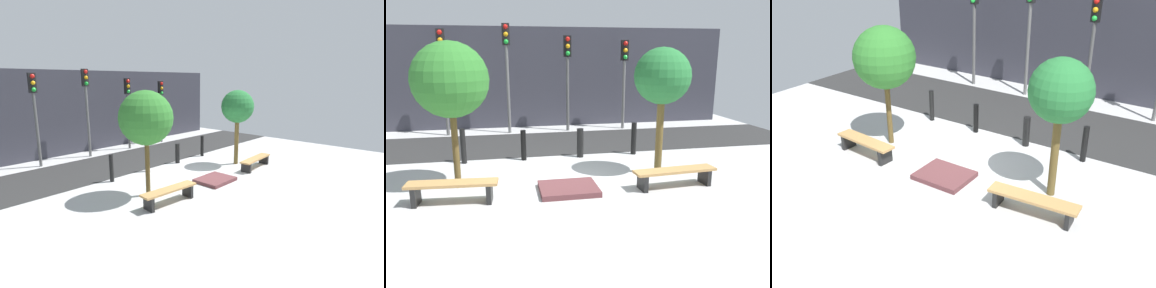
# 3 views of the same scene
# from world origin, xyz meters

# --- Properties ---
(ground_plane) EXTENTS (18.00, 18.00, 0.00)m
(ground_plane) POSITION_xyz_m (0.00, 0.00, 0.00)
(ground_plane) COLOR #B3B3B3
(road_strip) EXTENTS (18.00, 3.34, 0.01)m
(road_strip) POSITION_xyz_m (0.00, 3.97, 0.01)
(road_strip) COLOR #2B2B2B
(road_strip) RESTS_ON ground
(building_facade) EXTENTS (16.20, 0.50, 4.02)m
(building_facade) POSITION_xyz_m (0.00, 7.26, 2.01)
(building_facade) COLOR #33333D
(building_facade) RESTS_ON ground
(bench_left) EXTENTS (1.85, 0.54, 0.46)m
(bench_left) POSITION_xyz_m (-2.44, -0.88, 0.33)
(bench_left) COLOR black
(bench_left) RESTS_ON ground
(bench_right) EXTENTS (1.98, 0.55, 0.43)m
(bench_right) POSITION_xyz_m (2.44, -0.88, 0.32)
(bench_right) COLOR black
(bench_right) RESTS_ON ground
(planter_bed) EXTENTS (1.29, 1.05, 0.12)m
(planter_bed) POSITION_xyz_m (0.00, -0.68, 0.06)
(planter_bed) COLOR brown
(planter_bed) RESTS_ON ground
(tree_behind_left_bench) EXTENTS (1.66, 1.66, 3.28)m
(tree_behind_left_bench) POSITION_xyz_m (-2.44, 0.09, 2.44)
(tree_behind_left_bench) COLOR brown
(tree_behind_left_bench) RESTS_ON ground
(tree_behind_right_bench) EXTENTS (1.37, 1.37, 3.16)m
(tree_behind_right_bench) POSITION_xyz_m (2.44, 0.09, 2.44)
(tree_behind_right_bench) COLOR brown
(tree_behind_right_bench) RESTS_ON ground
(bollard_far_left) EXTENTS (0.15, 0.15, 0.99)m
(bollard_far_left) POSITION_xyz_m (-2.49, 2.04, 0.50)
(bollard_far_left) COLOR black
(bollard_far_left) RESTS_ON ground
(bollard_left) EXTENTS (0.15, 0.15, 0.88)m
(bollard_left) POSITION_xyz_m (-0.83, 2.04, 0.44)
(bollard_left) COLOR black
(bollard_left) RESTS_ON ground
(bollard_center) EXTENTS (0.19, 0.19, 0.86)m
(bollard_center) POSITION_xyz_m (0.83, 2.04, 0.43)
(bollard_center) COLOR black
(bollard_center) RESTS_ON ground
(bollard_right) EXTENTS (0.16, 0.16, 0.97)m
(bollard_right) POSITION_xyz_m (2.49, 2.04, 0.49)
(bollard_right) COLOR black
(bollard_right) RESTS_ON ground
(traffic_light_west) EXTENTS (0.28, 0.27, 3.84)m
(traffic_light_west) POSITION_xyz_m (-3.41, 5.92, 2.64)
(traffic_light_west) COLOR #575757
(traffic_light_west) RESTS_ON ground
(traffic_light_mid_west) EXTENTS (0.28, 0.27, 4.05)m
(traffic_light_mid_west) POSITION_xyz_m (-1.14, 5.92, 2.78)
(traffic_light_mid_west) COLOR slate
(traffic_light_mid_west) RESTS_ON ground
(traffic_light_mid_east) EXTENTS (0.28, 0.27, 3.63)m
(traffic_light_mid_east) POSITION_xyz_m (1.14, 5.92, 2.51)
(traffic_light_mid_east) COLOR #525252
(traffic_light_mid_east) RESTS_ON ground
(traffic_light_east) EXTENTS (0.28, 0.27, 3.49)m
(traffic_light_east) POSITION_xyz_m (3.41, 5.92, 2.42)
(traffic_light_east) COLOR #616161
(traffic_light_east) RESTS_ON ground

